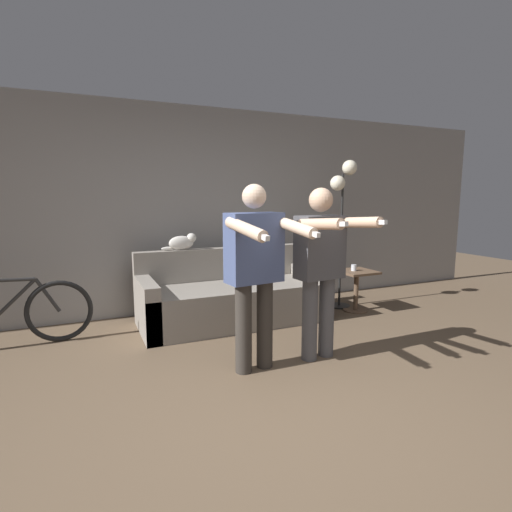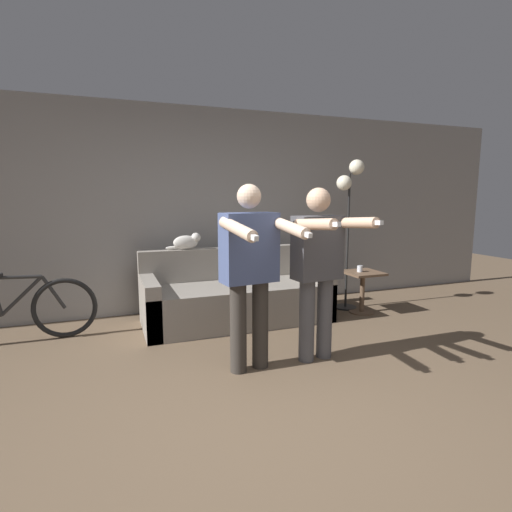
% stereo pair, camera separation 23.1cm
% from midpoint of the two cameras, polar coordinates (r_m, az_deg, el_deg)
% --- Properties ---
extents(ground_plane, '(16.00, 16.00, 0.00)m').
position_cam_midpoint_polar(ground_plane, '(2.94, 0.79, -21.67)').
color(ground_plane, brown).
extents(wall_back, '(10.00, 0.05, 2.60)m').
position_cam_midpoint_polar(wall_back, '(5.21, -12.19, 6.36)').
color(wall_back, gray).
rests_on(wall_back, ground_plane).
extents(couch, '(2.17, 0.90, 0.85)m').
position_cam_midpoint_polar(couch, '(4.78, -4.68, -6.04)').
color(couch, gray).
rests_on(couch, ground_plane).
extents(person_left, '(0.59, 0.72, 1.58)m').
position_cam_midpoint_polar(person_left, '(3.30, -2.08, -1.38)').
color(person_left, '#38332D').
rests_on(person_left, ground_plane).
extents(person_right, '(0.55, 0.71, 1.55)m').
position_cam_midpoint_polar(person_right, '(3.58, 7.46, -0.89)').
color(person_right, '#56565B').
rests_on(person_right, ground_plane).
extents(cat, '(0.42, 0.11, 0.20)m').
position_cam_midpoint_polar(cat, '(4.85, -11.76, 1.95)').
color(cat, silver).
rests_on(cat, couch).
extents(floor_lamp, '(0.37, 0.30, 1.94)m').
position_cam_midpoint_polar(floor_lamp, '(5.34, 11.11, 8.59)').
color(floor_lamp, black).
rests_on(floor_lamp, ground_plane).
extents(side_table, '(0.44, 0.44, 0.53)m').
position_cam_midpoint_polar(side_table, '(5.29, 12.95, -3.67)').
color(side_table, brown).
rests_on(side_table, ground_plane).
extents(cup, '(0.07, 0.07, 0.08)m').
position_cam_midpoint_polar(cup, '(5.23, 12.58, -1.64)').
color(cup, silver).
rests_on(cup, side_table).
extents(bicycle, '(1.56, 0.07, 0.73)m').
position_cam_midpoint_polar(bicycle, '(4.67, -33.30, -7.07)').
color(bicycle, black).
rests_on(bicycle, ground_plane).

